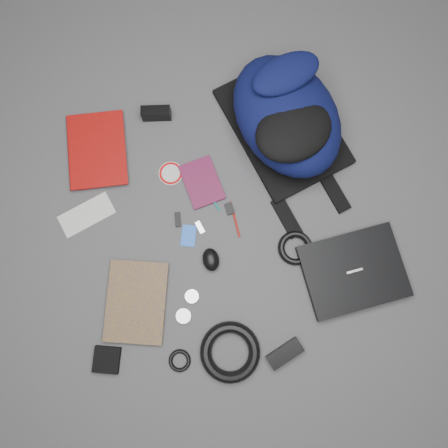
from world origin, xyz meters
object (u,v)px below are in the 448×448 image
object	(u,v)px
compact_camera	(156,113)
dvd_case	(202,182)
textbook_red	(68,153)
mouse	(211,260)
power_brick	(285,353)
laptop	(353,271)
pouch	(107,360)
comic_book	(107,300)
backpack	(287,116)

from	to	relation	value
compact_camera	dvd_case	bearing A→B (deg)	-58.45
textbook_red	dvd_case	xyz separation A→B (m)	(0.45, -0.26, -0.01)
mouse	power_brick	bearing A→B (deg)	-63.36
power_brick	compact_camera	bearing A→B (deg)	85.67
laptop	textbook_red	size ratio (longest dim) A/B	1.20
textbook_red	pouch	bearing A→B (deg)	-83.11
laptop	comic_book	bearing A→B (deg)	171.39
dvd_case	power_brick	distance (m)	0.69
comic_book	power_brick	distance (m)	0.66
mouse	power_brick	world-z (taller)	mouse
backpack	compact_camera	size ratio (longest dim) A/B	4.98
dvd_case	comic_book	bearing A→B (deg)	-148.89
laptop	pouch	xyz separation A→B (m)	(-0.93, -0.03, -0.01)
dvd_case	mouse	size ratio (longest dim) A/B	2.11
comic_book	backpack	bearing A→B (deg)	48.98
textbook_red	power_brick	world-z (taller)	same
laptop	power_brick	bearing A→B (deg)	-146.60
textbook_red	comic_book	xyz separation A→B (m)	(-0.01, -0.57, -0.00)
backpack	compact_camera	bearing A→B (deg)	146.79
dvd_case	mouse	world-z (taller)	mouse
power_brick	pouch	distance (m)	0.62
textbook_red	laptop	bearing A→B (deg)	-29.20
dvd_case	textbook_red	bearing A→B (deg)	146.65
backpack	comic_book	distance (m)	0.92
power_brick	pouch	xyz separation A→B (m)	(-0.60, 0.17, -0.00)
laptop	dvd_case	size ratio (longest dim) A/B	1.98
dvd_case	power_brick	bearing A→B (deg)	-85.56
dvd_case	laptop	bearing A→B (deg)	-52.29
textbook_red	mouse	bearing A→B (deg)	-43.01
textbook_red	dvd_case	size ratio (longest dim) A/B	1.65
mouse	power_brick	size ratio (longest dim) A/B	0.66
textbook_red	compact_camera	xyz separation A→B (m)	(0.36, 0.05, 0.01)
compact_camera	power_brick	distance (m)	1.00
textbook_red	backpack	bearing A→B (deg)	1.10
textbook_red	mouse	size ratio (longest dim) A/B	3.49
backpack	mouse	distance (m)	0.58
textbook_red	compact_camera	world-z (taller)	compact_camera
backpack	compact_camera	world-z (taller)	backpack
laptop	dvd_case	xyz separation A→B (m)	(-0.42, 0.48, -0.01)
comic_book	dvd_case	size ratio (longest dim) A/B	1.63
textbook_red	comic_book	bearing A→B (deg)	-79.23
comic_book	pouch	xyz separation A→B (m)	(-0.05, -0.20, 0.00)
compact_camera	power_brick	size ratio (longest dim) A/B	0.86
dvd_case	pouch	xyz separation A→B (m)	(-0.51, -0.51, 0.00)
compact_camera	pouch	xyz separation A→B (m)	(-0.42, -0.81, -0.02)
textbook_red	pouch	distance (m)	0.77
textbook_red	mouse	world-z (taller)	mouse
dvd_case	compact_camera	distance (m)	0.32
comic_book	power_brick	size ratio (longest dim) A/B	2.27
mouse	pouch	xyz separation A→B (m)	(-0.45, -0.22, -0.01)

